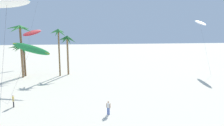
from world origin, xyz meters
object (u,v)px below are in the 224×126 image
palm_tree_0 (21,50)px  person_near_left (108,107)px  flying_kite_2 (200,23)px  flying_kite_4 (32,33)px  palm_tree_4 (67,43)px  flying_kite_1 (7,3)px  palm_tree_2 (24,50)px  person_foreground_walker (13,101)px  palm_tree_3 (58,36)px  flying_kite_3 (31,49)px  palm_tree_1 (20,34)px

palm_tree_0 → person_near_left: (15.58, -21.76, -5.00)m
flying_kite_2 → flying_kite_4: (-42.38, 13.52, -2.50)m
person_near_left → palm_tree_4: bearing=104.7°
person_near_left → flying_kite_1: bearing=-158.8°
palm_tree_2 → person_foreground_walker: size_ratio=4.48×
flying_kite_2 → person_near_left: bearing=-137.2°
palm_tree_3 → person_near_left: 24.99m
flying_kite_2 → flying_kite_3: bearing=-166.5°
flying_kite_3 → flying_kite_4: size_ratio=1.16×
palm_tree_2 → flying_kite_4: (-1.29, 14.26, 3.52)m
palm_tree_1 → flying_kite_1: size_ratio=0.87×
palm_tree_1 → person_foreground_walker: palm_tree_1 is taller
palm_tree_1 → flying_kite_1: 27.27m
palm_tree_2 → palm_tree_0: bearing=-101.4°
flying_kite_3 → palm_tree_3: bearing=61.7°
flying_kite_1 → person_near_left: (9.19, 3.56, -11.25)m
flying_kite_2 → flying_kite_1: bearing=-141.9°
palm_tree_0 → flying_kite_4: bearing=93.7°
flying_kite_3 → flying_kite_4: 23.16m
palm_tree_0 → flying_kite_2: size_ratio=0.55×
palm_tree_1 → flying_kite_2: bearing=1.6°
palm_tree_3 → flying_kite_3: bearing=-118.3°
palm_tree_2 → person_near_left: size_ratio=4.36×
flying_kite_2 → person_near_left: flying_kite_2 is taller
palm_tree_0 → palm_tree_1: palm_tree_1 is taller
palm_tree_1 → flying_kite_4: (-0.89, 14.68, 0.19)m
flying_kite_3 → flying_kite_4: bearing=101.7°
palm_tree_3 → person_near_left: (7.87, -22.42, -7.74)m
palm_tree_4 → person_foreground_walker: 21.05m
palm_tree_2 → flying_kite_1: flying_kite_1 is taller
palm_tree_2 → person_foreground_walker: palm_tree_2 is taller
flying_kite_2 → flying_kite_4: 44.55m
palm_tree_2 → flying_kite_1: size_ratio=0.57×
person_near_left → palm_tree_2: bearing=123.4°
palm_tree_4 → person_foreground_walker: bearing=-106.6°
palm_tree_0 → person_foreground_walker: bearing=-78.2°
flying_kite_2 → person_foreground_walker: 43.91m
palm_tree_0 → palm_tree_2: 1.45m
palm_tree_2 → palm_tree_3: palm_tree_3 is taller
palm_tree_3 → flying_kite_1: bearing=-92.9°
person_foreground_walker → palm_tree_4: bearing=73.4°
palm_tree_2 → person_foreground_walker: (3.39, -18.96, -4.88)m
palm_tree_2 → palm_tree_3: (7.42, -0.75, 2.89)m
palm_tree_4 → flying_kite_3: bearing=-123.9°
palm_tree_2 → flying_kite_3: flying_kite_3 is taller
flying_kite_2 → person_near_left: size_ratio=7.76×
palm_tree_0 → flying_kite_1: bearing=-75.8°
palm_tree_2 → person_near_left: 28.18m
palm_tree_0 → flying_kite_4: (-1.01, 15.67, 3.37)m
palm_tree_3 → person_near_left: palm_tree_3 is taller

